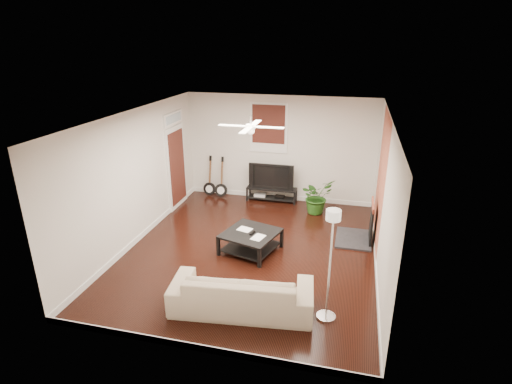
% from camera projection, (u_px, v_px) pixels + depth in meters
% --- Properties ---
extents(room, '(5.01, 6.01, 2.81)m').
position_uv_depth(room, '(251.00, 187.00, 7.93)').
color(room, black).
rests_on(room, ground).
extents(brick_accent, '(0.02, 2.20, 2.80)m').
position_uv_depth(brick_accent, '(381.00, 181.00, 8.28)').
color(brick_accent, '#B34F39').
rests_on(brick_accent, floor).
extents(fireplace, '(0.80, 1.10, 0.92)m').
position_uv_depth(fireplace, '(362.00, 221.00, 8.68)').
color(fireplace, black).
rests_on(fireplace, floor).
extents(window_back, '(1.00, 0.06, 1.30)m').
position_uv_depth(window_back, '(269.00, 128.00, 10.49)').
color(window_back, '#37140F').
rests_on(window_back, wall_back).
extents(door_left, '(0.08, 1.00, 2.50)m').
position_uv_depth(door_left, '(176.00, 160.00, 10.26)').
color(door_left, white).
rests_on(door_left, wall_left).
extents(tv_stand, '(1.34, 0.36, 0.37)m').
position_uv_depth(tv_stand, '(272.00, 194.00, 10.92)').
color(tv_stand, black).
rests_on(tv_stand, floor).
extents(tv, '(1.20, 0.16, 0.69)m').
position_uv_depth(tv, '(272.00, 175.00, 10.75)').
color(tv, black).
rests_on(tv, tv_stand).
extents(coffee_table, '(1.26, 1.26, 0.43)m').
position_uv_depth(coffee_table, '(251.00, 242.00, 8.33)').
color(coffee_table, black).
rests_on(coffee_table, floor).
extents(sofa, '(2.37, 1.15, 0.67)m').
position_uv_depth(sofa, '(242.00, 291.00, 6.50)').
color(sofa, '#C5AE94').
rests_on(sofa, floor).
extents(floor_lamp, '(0.34, 0.34, 1.86)m').
position_uv_depth(floor_lamp, '(330.00, 266.00, 6.07)').
color(floor_lamp, white).
rests_on(floor_lamp, floor).
extents(potted_plant, '(1.04, 1.05, 0.88)m').
position_uv_depth(potted_plant, '(317.00, 196.00, 10.10)').
color(potted_plant, '#235518').
rests_on(potted_plant, floor).
extents(guitar_left, '(0.36, 0.26, 1.13)m').
position_uv_depth(guitar_left, '(209.00, 176.00, 11.15)').
color(guitar_left, black).
rests_on(guitar_left, floor).
extents(guitar_right, '(0.36, 0.27, 1.13)m').
position_uv_depth(guitar_right, '(221.00, 178.00, 11.05)').
color(guitar_right, black).
rests_on(guitar_right, floor).
extents(ceiling_fan, '(1.24, 1.24, 0.32)m').
position_uv_depth(ceiling_fan, '(251.00, 126.00, 7.50)').
color(ceiling_fan, white).
rests_on(ceiling_fan, ceiling).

